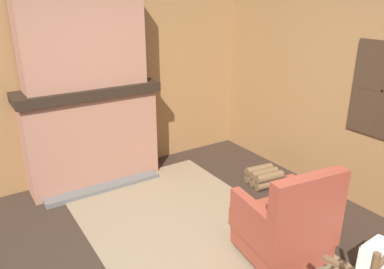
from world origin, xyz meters
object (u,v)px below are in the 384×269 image
at_px(armchair, 286,227).
at_px(firewood_stack, 264,177).
at_px(oil_lamp_vase, 56,82).
at_px(storage_case, 117,76).

bearing_deg(armchair, firewood_stack, -28.36).
height_order(armchair, oil_lamp_vase, oil_lamp_vase).
xyz_separation_m(armchair, oil_lamp_vase, (-2.43, -1.23, 0.98)).
bearing_deg(armchair, oil_lamp_vase, 34.76).
bearing_deg(armchair, storage_case, 19.41).
height_order(armchair, storage_case, storage_case).
bearing_deg(storage_case, oil_lamp_vase, -90.01).
distance_m(firewood_stack, oil_lamp_vase, 2.73).
relative_size(armchair, storage_case, 3.73).
relative_size(armchair, firewood_stack, 2.30).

